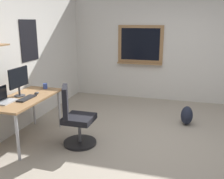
% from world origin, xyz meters
% --- Properties ---
extents(ground_plane, '(5.20, 5.20, 0.00)m').
position_xyz_m(ground_plane, '(0.00, 0.00, 0.00)').
color(ground_plane, '#9E9384').
rests_on(ground_plane, ground).
extents(wall_back, '(5.00, 0.30, 2.60)m').
position_xyz_m(wall_back, '(-0.00, 2.45, 1.30)').
color(wall_back, silver).
rests_on(wall_back, ground).
extents(wall_right, '(0.22, 5.00, 2.60)m').
position_xyz_m(wall_right, '(2.45, 0.03, 1.30)').
color(wall_right, silver).
rests_on(wall_right, ground).
extents(desk, '(1.34, 0.65, 0.72)m').
position_xyz_m(desk, '(-0.48, 2.04, 0.65)').
color(desk, '#997047').
rests_on(desk, ground).
extents(office_chair, '(0.54, 0.56, 0.95)m').
position_xyz_m(office_chair, '(-0.42, 1.22, 0.41)').
color(office_chair, black).
rests_on(office_chair, ground).
extents(laptop, '(0.31, 0.21, 0.23)m').
position_xyz_m(laptop, '(-0.78, 2.20, 0.78)').
color(laptop, '#ADAFB5').
rests_on(laptop, desk).
extents(monitor_primary, '(0.46, 0.17, 0.46)m').
position_xyz_m(monitor_primary, '(-0.45, 2.15, 0.99)').
color(monitor_primary, '#38383D').
rests_on(monitor_primary, desk).
extents(keyboard, '(0.37, 0.13, 0.02)m').
position_xyz_m(keyboard, '(-0.55, 1.96, 0.73)').
color(keyboard, black).
rests_on(keyboard, desk).
extents(computer_mouse, '(0.10, 0.06, 0.03)m').
position_xyz_m(computer_mouse, '(-0.27, 1.96, 0.74)').
color(computer_mouse, '#262628').
rests_on(computer_mouse, desk).
extents(coffee_mug, '(0.08, 0.08, 0.09)m').
position_xyz_m(coffee_mug, '(0.09, 2.01, 0.77)').
color(coffee_mug, '#334CA5').
rests_on(coffee_mug, desk).
extents(backpack, '(0.32, 0.22, 0.35)m').
position_xyz_m(backpack, '(0.91, -0.46, 0.17)').
color(backpack, '#1E2333').
rests_on(backpack, ground).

